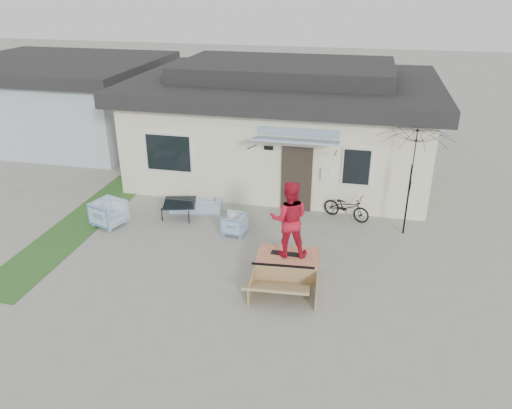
% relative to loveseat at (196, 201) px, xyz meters
% --- Properties ---
extents(ground, '(90.00, 90.00, 0.00)m').
position_rel_loveseat_xyz_m(ground, '(2.08, -3.71, -0.32)').
color(ground, gray).
rests_on(ground, ground).
extents(grass_strip, '(1.40, 8.00, 0.01)m').
position_rel_loveseat_xyz_m(grass_strip, '(-3.12, -1.71, -0.31)').
color(grass_strip, '#295522').
rests_on(grass_strip, ground).
extents(house, '(10.80, 8.49, 4.10)m').
position_rel_loveseat_xyz_m(house, '(2.08, 4.28, 1.62)').
color(house, '#EBE9BF').
rests_on(house, ground).
extents(neighbor_house, '(8.60, 7.60, 3.50)m').
position_rel_loveseat_xyz_m(neighbor_house, '(-8.42, 6.29, 1.47)').
color(neighbor_house, '#AEBBCA').
rests_on(neighbor_house, ground).
extents(loveseat, '(1.69, 0.73, 0.64)m').
position_rel_loveseat_xyz_m(loveseat, '(0.00, 0.00, 0.00)').
color(loveseat, teal).
rests_on(loveseat, ground).
extents(armchair_left, '(1.00, 1.04, 0.86)m').
position_rel_loveseat_xyz_m(armchair_left, '(-2.20, -1.54, 0.11)').
color(armchair_left, teal).
rests_on(armchair_left, ground).
extents(armchair_right, '(0.66, 0.70, 0.66)m').
position_rel_loveseat_xyz_m(armchair_right, '(1.58, -1.22, 0.01)').
color(armchair_right, teal).
rests_on(armchair_right, ground).
extents(coffee_table, '(1.19, 1.19, 0.48)m').
position_rel_loveseat_xyz_m(coffee_table, '(-0.34, -0.51, -0.08)').
color(coffee_table, black).
rests_on(coffee_table, ground).
extents(bicycle, '(1.58, 1.03, 0.95)m').
position_rel_loveseat_xyz_m(bicycle, '(4.68, 0.45, 0.16)').
color(bicycle, black).
rests_on(bicycle, ground).
extents(patio_umbrella, '(2.60, 2.51, 2.20)m').
position_rel_loveseat_xyz_m(patio_umbrella, '(6.37, -0.15, 1.43)').
color(patio_umbrella, black).
rests_on(patio_umbrella, ground).
extents(skate_ramp, '(1.66, 2.13, 0.51)m').
position_rel_loveseat_xyz_m(skate_ramp, '(3.43, -3.01, -0.07)').
color(skate_ramp, '#A08154').
rests_on(skate_ramp, ground).
extents(skateboard, '(0.85, 0.22, 0.05)m').
position_rel_loveseat_xyz_m(skateboard, '(3.43, -2.96, 0.21)').
color(skateboard, black).
rests_on(skateboard, skate_ramp).
extents(skater, '(1.04, 0.86, 1.92)m').
position_rel_loveseat_xyz_m(skater, '(3.43, -2.96, 1.20)').
color(skater, red).
rests_on(skater, skateboard).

